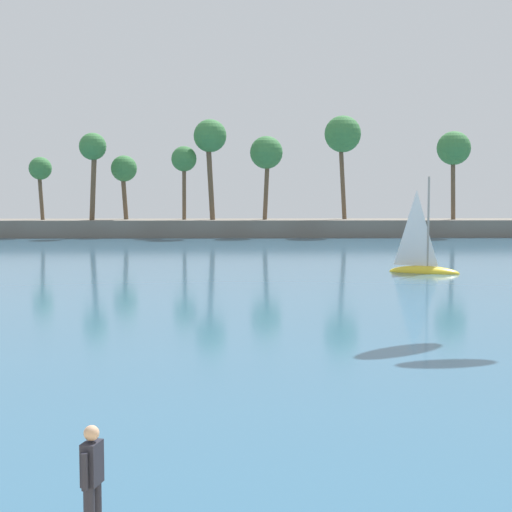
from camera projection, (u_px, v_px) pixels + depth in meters
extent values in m
cube|color=#33607F|center=(219.00, 248.00, 67.55)|extent=(220.00, 113.19, 0.06)
cube|color=slate|center=(223.00, 228.00, 84.01)|extent=(96.54, 6.00, 1.80)
cylinder|color=brown|center=(124.00, 194.00, 83.87)|extent=(0.77, 0.62, 5.24)
sphere|color=#38753D|center=(124.00, 168.00, 83.66)|extent=(2.67, 2.67, 2.67)
cylinder|color=brown|center=(184.00, 189.00, 83.04)|extent=(0.44, 0.69, 6.18)
sphere|color=#38753D|center=(184.00, 159.00, 82.79)|extent=(2.57, 2.57, 2.57)
cylinder|color=brown|center=(342.00, 177.00, 84.51)|extent=(0.97, 0.46, 8.79)
sphere|color=#38753D|center=(343.00, 134.00, 84.15)|extent=(3.78, 3.78, 3.78)
cylinder|color=brown|center=(93.00, 183.00, 81.91)|extent=(0.88, 0.51, 7.37)
sphere|color=#38753D|center=(93.00, 146.00, 81.62)|extent=(2.72, 2.72, 2.72)
cylinder|color=brown|center=(210.00, 178.00, 82.58)|extent=(0.96, 0.59, 8.48)
sphere|color=#38753D|center=(210.00, 136.00, 82.24)|extent=(3.32, 3.32, 3.32)
cylinder|color=brown|center=(266.00, 186.00, 83.15)|extent=(0.76, 0.55, 6.83)
sphere|color=#38753D|center=(266.00, 152.00, 82.87)|extent=(3.32, 3.32, 3.32)
cylinder|color=brown|center=(453.00, 184.00, 83.42)|extent=(0.66, 0.65, 7.29)
sphere|color=#38753D|center=(454.00, 148.00, 83.13)|extent=(3.43, 3.43, 3.43)
cylinder|color=brown|center=(41.00, 194.00, 82.54)|extent=(0.68, 0.40, 5.21)
sphere|color=#38753D|center=(40.00, 168.00, 82.33)|extent=(2.29, 2.29, 2.29)
cylinder|color=#23232D|center=(96.00, 512.00, 11.07)|extent=(0.15, 0.15, 0.86)
cube|color=#23232D|center=(92.00, 463.00, 10.90)|extent=(0.28, 0.38, 0.58)
sphere|color=tan|center=(91.00, 433.00, 10.87)|extent=(0.21, 0.21, 0.21)
cylinder|color=#23232D|center=(85.00, 472.00, 10.68)|extent=(0.09, 0.09, 0.50)
cylinder|color=#23232D|center=(99.00, 461.00, 11.13)|extent=(0.09, 0.09, 0.50)
ellipsoid|color=yellow|center=(424.00, 273.00, 46.90)|extent=(4.20, 2.89, 0.82)
cylinder|color=gray|center=(428.00, 221.00, 46.58)|extent=(0.12, 0.12, 5.10)
pyramid|color=white|center=(416.00, 228.00, 46.90)|extent=(1.70, 0.91, 4.33)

